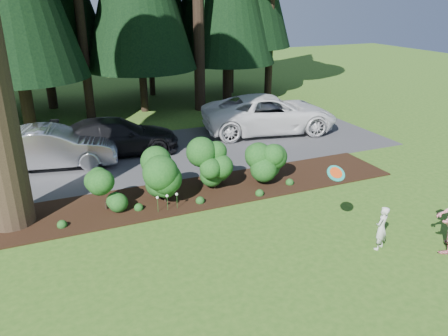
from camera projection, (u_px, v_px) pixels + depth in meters
name	position (u px, v px, depth m)	size (l,w,h in m)	color
ground	(205.00, 248.00, 11.30)	(80.00, 80.00, 0.00)	#325E1A
mulch_bed	(169.00, 198.00, 14.07)	(16.00, 2.50, 0.05)	black
driveway	(140.00, 157.00, 17.71)	(22.00, 6.00, 0.03)	#38383A
shrub_row	(192.00, 173.00, 13.97)	(6.53, 1.60, 1.61)	#164817
lily_cluster	(167.00, 197.00, 13.06)	(0.69, 0.09, 0.57)	#164817
car_silver_wagon	(53.00, 147.00, 16.35)	(1.64, 4.71, 1.55)	#BBBBC0
car_white_suv	(270.00, 114.00, 20.59)	(2.92, 6.34, 1.76)	white
car_dark_suv	(116.00, 136.00, 17.78)	(2.05, 5.04, 1.46)	black
child	(381.00, 228.00, 11.09)	(0.43, 0.29, 1.19)	silver
frisbee	(336.00, 173.00, 10.39)	(0.46, 0.37, 0.31)	teal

